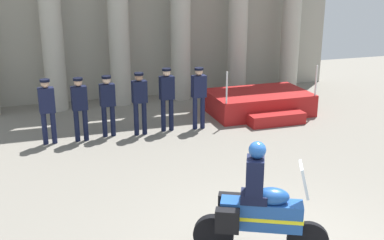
{
  "coord_description": "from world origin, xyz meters",
  "views": [
    {
      "loc": [
        -3.41,
        -5.96,
        4.37
      ],
      "look_at": [
        -0.43,
        3.17,
        1.3
      ],
      "focal_mm": 45.7,
      "sensor_mm": 36.0,
      "label": 1
    }
  ],
  "objects_px": {
    "officer_in_row_3": "(140,99)",
    "officer_in_row_4": "(167,94)",
    "reviewing_stand": "(260,103)",
    "officer_in_row_5": "(199,93)",
    "officer_in_row_1": "(80,104)",
    "motorcycle_with_rider": "(257,210)",
    "officer_in_row_2": "(108,101)",
    "officer_in_row_0": "(47,106)"
  },
  "relations": [
    {
      "from": "officer_in_row_1",
      "to": "officer_in_row_2",
      "type": "height_order",
      "value": "officer_in_row_1"
    },
    {
      "from": "officer_in_row_3",
      "to": "officer_in_row_5",
      "type": "xyz_separation_m",
      "value": [
        1.64,
        -0.0,
        0.02
      ]
    },
    {
      "from": "officer_in_row_1",
      "to": "officer_in_row_2",
      "type": "distance_m",
      "value": 0.74
    },
    {
      "from": "officer_in_row_0",
      "to": "officer_in_row_4",
      "type": "bearing_deg",
      "value": 176.44
    },
    {
      "from": "officer_in_row_0",
      "to": "officer_in_row_3",
      "type": "relative_size",
      "value": 0.99
    },
    {
      "from": "motorcycle_with_rider",
      "to": "officer_in_row_1",
      "type": "bearing_deg",
      "value": 134.29
    },
    {
      "from": "officer_in_row_5",
      "to": "officer_in_row_2",
      "type": "bearing_deg",
      "value": -8.11
    },
    {
      "from": "reviewing_stand",
      "to": "officer_in_row_5",
      "type": "relative_size",
      "value": 1.74
    },
    {
      "from": "officer_in_row_1",
      "to": "officer_in_row_5",
      "type": "xyz_separation_m",
      "value": [
        3.19,
        -0.0,
        0.04
      ]
    },
    {
      "from": "officer_in_row_1",
      "to": "officer_in_row_5",
      "type": "relative_size",
      "value": 0.97
    },
    {
      "from": "officer_in_row_2",
      "to": "reviewing_stand",
      "type": "bearing_deg",
      "value": -177.07
    },
    {
      "from": "officer_in_row_1",
      "to": "motorcycle_with_rider",
      "type": "height_order",
      "value": "motorcycle_with_rider"
    },
    {
      "from": "officer_in_row_5",
      "to": "officer_in_row_4",
      "type": "bearing_deg",
      "value": -11.19
    },
    {
      "from": "officer_in_row_0",
      "to": "officer_in_row_5",
      "type": "xyz_separation_m",
      "value": [
        3.99,
        -0.04,
        0.03
      ]
    },
    {
      "from": "reviewing_stand",
      "to": "officer_in_row_5",
      "type": "xyz_separation_m",
      "value": [
        -2.22,
        -0.78,
        0.7
      ]
    },
    {
      "from": "reviewing_stand",
      "to": "officer_in_row_4",
      "type": "bearing_deg",
      "value": -167.68
    },
    {
      "from": "officer_in_row_3",
      "to": "officer_in_row_4",
      "type": "height_order",
      "value": "officer_in_row_4"
    },
    {
      "from": "reviewing_stand",
      "to": "officer_in_row_1",
      "type": "relative_size",
      "value": 1.8
    },
    {
      "from": "officer_in_row_5",
      "to": "officer_in_row_1",
      "type": "bearing_deg",
      "value": -4.75
    },
    {
      "from": "officer_in_row_0",
      "to": "officer_in_row_2",
      "type": "distance_m",
      "value": 1.53
    },
    {
      "from": "officer_in_row_2",
      "to": "officer_in_row_5",
      "type": "bearing_deg",
      "value": 171.89
    },
    {
      "from": "reviewing_stand",
      "to": "motorcycle_with_rider",
      "type": "bearing_deg",
      "value": -116.07
    },
    {
      "from": "officer_in_row_2",
      "to": "officer_in_row_3",
      "type": "distance_m",
      "value": 0.83
    },
    {
      "from": "officer_in_row_1",
      "to": "motorcycle_with_rider",
      "type": "xyz_separation_m",
      "value": [
        2.02,
        -6.15,
        -0.19
      ]
    },
    {
      "from": "officer_in_row_0",
      "to": "officer_in_row_2",
      "type": "height_order",
      "value": "officer_in_row_0"
    },
    {
      "from": "reviewing_stand",
      "to": "officer_in_row_3",
      "type": "xyz_separation_m",
      "value": [
        -3.86,
        -0.77,
        0.68
      ]
    },
    {
      "from": "officer_in_row_3",
      "to": "officer_in_row_4",
      "type": "bearing_deg",
      "value": -177.68
    },
    {
      "from": "officer_in_row_0",
      "to": "officer_in_row_2",
      "type": "relative_size",
      "value": 1.03
    },
    {
      "from": "officer_in_row_1",
      "to": "officer_in_row_2",
      "type": "xyz_separation_m",
      "value": [
        0.73,
        0.14,
        -0.02
      ]
    },
    {
      "from": "officer_in_row_1",
      "to": "officer_in_row_4",
      "type": "relative_size",
      "value": 0.96
    },
    {
      "from": "reviewing_stand",
      "to": "officer_in_row_1",
      "type": "distance_m",
      "value": 5.51
    },
    {
      "from": "reviewing_stand",
      "to": "officer_in_row_1",
      "type": "xyz_separation_m",
      "value": [
        -5.41,
        -0.77,
        0.66
      ]
    },
    {
      "from": "reviewing_stand",
      "to": "motorcycle_with_rider",
      "type": "relative_size",
      "value": 1.55
    },
    {
      "from": "reviewing_stand",
      "to": "officer_in_row_4",
      "type": "distance_m",
      "value": 3.25
    },
    {
      "from": "officer_in_row_1",
      "to": "officer_in_row_3",
      "type": "distance_m",
      "value": 1.55
    },
    {
      "from": "officer_in_row_3",
      "to": "officer_in_row_4",
      "type": "xyz_separation_m",
      "value": [
        0.77,
        0.1,
        0.03
      ]
    },
    {
      "from": "reviewing_stand",
      "to": "officer_in_row_5",
      "type": "distance_m",
      "value": 2.45
    },
    {
      "from": "reviewing_stand",
      "to": "officer_in_row_3",
      "type": "bearing_deg",
      "value": -168.71
    },
    {
      "from": "officer_in_row_2",
      "to": "officer_in_row_5",
      "type": "distance_m",
      "value": 2.47
    },
    {
      "from": "reviewing_stand",
      "to": "motorcycle_with_rider",
      "type": "distance_m",
      "value": 7.73
    },
    {
      "from": "officer_in_row_4",
      "to": "motorcycle_with_rider",
      "type": "bearing_deg",
      "value": 82.59
    },
    {
      "from": "officer_in_row_3",
      "to": "reviewing_stand",
      "type": "bearing_deg",
      "value": -173.44
    }
  ]
}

